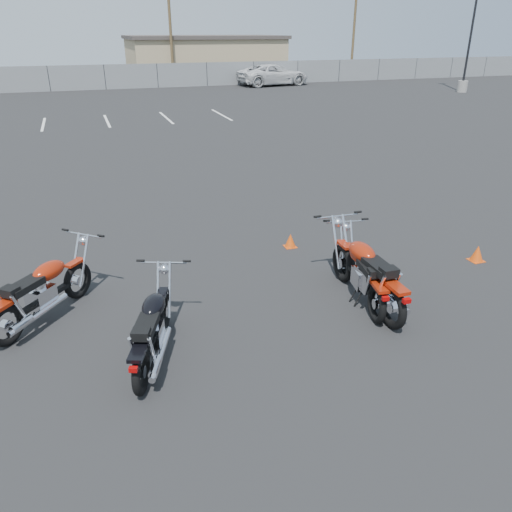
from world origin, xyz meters
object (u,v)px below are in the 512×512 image
object	(u,v)px
motorcycle_second_black	(153,329)
motorcycle_rear_red	(363,273)
motorcycle_front_red	(43,291)
motorcycle_third_red	(367,273)
white_van	(273,69)

from	to	relation	value
motorcycle_second_black	motorcycle_rear_red	xyz separation A→B (m)	(3.59, 0.54, 0.01)
motorcycle_front_red	motorcycle_second_black	world-z (taller)	motorcycle_front_red
motorcycle_third_red	white_van	size ratio (longest dim) A/B	0.36
motorcycle_second_black	white_van	world-z (taller)	white_van
motorcycle_rear_red	motorcycle_front_red	bearing A→B (deg)	168.17
motorcycle_third_red	white_van	world-z (taller)	white_van
motorcycle_third_red	motorcycle_rear_red	size ratio (longest dim) A/B	1.12
motorcycle_rear_red	motorcycle_third_red	bearing A→B (deg)	-83.47
white_van	motorcycle_rear_red	bearing A→B (deg)	153.31
motorcycle_second_black	motorcycle_rear_red	distance (m)	3.63
motorcycle_front_red	motorcycle_second_black	distance (m)	2.16
motorcycle_second_black	motorcycle_rear_red	world-z (taller)	motorcycle_rear_red
motorcycle_front_red	motorcycle_second_black	xyz separation A→B (m)	(1.46, -1.60, -0.02)
motorcycle_second_black	motorcycle_third_red	size ratio (longest dim) A/B	0.86
motorcycle_third_red	white_van	distance (m)	35.98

